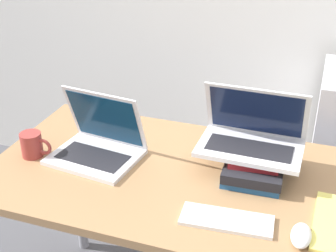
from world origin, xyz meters
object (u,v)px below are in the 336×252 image
(laptop_left, at_px, (98,144))
(laptop_on_books, at_px, (252,136))
(mug, at_px, (33,145))
(wireless_keyboard, at_px, (227,220))
(mouse, at_px, (301,235))
(book_stack, at_px, (255,164))

(laptop_left, relative_size, laptop_on_books, 0.94)
(mug, bearing_deg, wireless_keyboard, -10.38)
(laptop_left, xyz_separation_m, wireless_keyboard, (0.53, -0.22, -0.04))
(mouse, height_order, mug, mug)
(mouse, bearing_deg, book_stack, 121.79)
(laptop_on_books, height_order, wireless_keyboard, laptop_on_books)
(laptop_on_books, relative_size, wireless_keyboard, 1.25)
(laptop_left, height_order, book_stack, laptop_left)
(wireless_keyboard, bearing_deg, book_stack, 83.72)
(book_stack, xyz_separation_m, mug, (-0.79, -0.15, 0.01))
(wireless_keyboard, height_order, mouse, mouse)
(book_stack, height_order, laptop_on_books, laptop_on_books)
(mug, bearing_deg, laptop_left, 19.56)
(book_stack, bearing_deg, laptop_left, -173.02)
(laptop_left, distance_m, book_stack, 0.57)
(mouse, bearing_deg, laptop_left, 163.01)
(book_stack, distance_m, mug, 0.81)
(book_stack, xyz_separation_m, laptop_on_books, (-0.02, 0.03, 0.09))
(laptop_left, relative_size, mug, 2.74)
(laptop_on_books, xyz_separation_m, mug, (-0.77, -0.18, -0.08))
(mouse, bearing_deg, mug, 171.39)
(laptop_on_books, relative_size, mug, 2.92)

